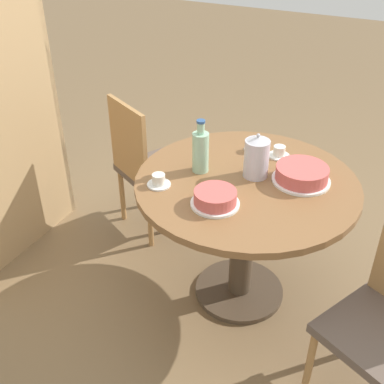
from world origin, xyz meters
name	(u,v)px	position (x,y,z in m)	size (l,w,h in m)	color
ground_plane	(239,292)	(0.00, 0.00, 0.00)	(14.00, 14.00, 0.00)	brown
dining_table	(245,209)	(0.00, 0.00, 0.58)	(1.10, 1.10, 0.75)	#473828
chair_b	(148,165)	(0.33, 0.77, 0.48)	(0.57, 0.57, 0.91)	#A87A47
coffee_pot	(257,157)	(0.06, -0.02, 0.86)	(0.12, 0.12, 0.23)	silver
water_bottle	(201,151)	(-0.01, 0.25, 0.86)	(0.08, 0.08, 0.28)	#99C6A3
cake_main	(302,174)	(0.11, -0.24, 0.79)	(0.28, 0.28, 0.08)	white
cake_second	(215,198)	(-0.26, 0.06, 0.79)	(0.22, 0.22, 0.07)	white
cup_a	(279,152)	(0.31, -0.06, 0.77)	(0.11, 0.11, 0.06)	silver
cup_b	(159,181)	(-0.23, 0.37, 0.77)	(0.11, 0.11, 0.06)	silver
cup_c	(255,146)	(0.31, 0.08, 0.77)	(0.11, 0.11, 0.06)	silver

